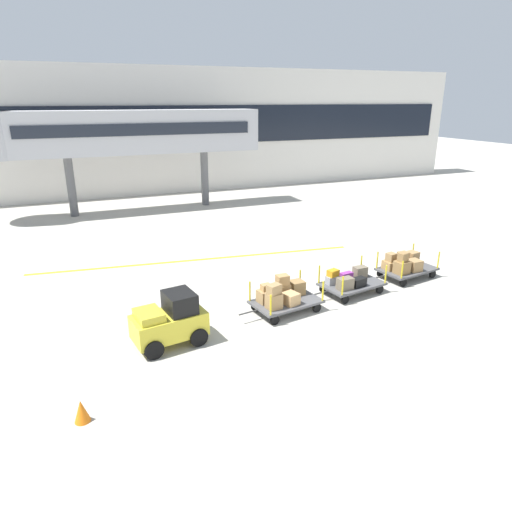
# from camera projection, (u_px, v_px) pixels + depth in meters

# --- Properties ---
(ground_plane) EXTENTS (120.00, 120.00, 0.00)m
(ground_plane) POSITION_uv_depth(u_px,v_px,m) (343.00, 349.00, 13.22)
(ground_plane) COLOR #B2ADA0
(apron_lead_line) EXTENTS (14.36, 2.05, 0.01)m
(apron_lead_line) POSITION_uv_depth(u_px,v_px,m) (198.00, 260.00, 20.54)
(apron_lead_line) COLOR yellow
(apron_lead_line) RESTS_ON ground_plane
(terminal_building) EXTENTS (52.75, 2.51, 9.20)m
(terminal_building) POSITION_uv_depth(u_px,v_px,m) (159.00, 131.00, 34.39)
(terminal_building) COLOR silver
(terminal_building) RESTS_ON ground_plane
(jet_bridge) EXTENTS (17.48, 3.00, 6.26)m
(jet_bridge) POSITION_uv_depth(u_px,v_px,m) (109.00, 133.00, 27.55)
(jet_bridge) COLOR #B7B7BC
(jet_bridge) RESTS_ON ground_plane
(baggage_tug) EXTENTS (2.25, 1.51, 1.58)m
(baggage_tug) POSITION_uv_depth(u_px,v_px,m) (170.00, 321.00, 13.27)
(baggage_tug) COLOR gold
(baggage_tug) RESTS_ON ground_plane
(baggage_cart_lead) EXTENTS (3.08, 1.75, 1.24)m
(baggage_cart_lead) POSITION_uv_depth(u_px,v_px,m) (283.00, 296.00, 15.36)
(baggage_cart_lead) COLOR #4C4C4F
(baggage_cart_lead) RESTS_ON ground_plane
(baggage_cart_middle) EXTENTS (3.08, 1.75, 1.10)m
(baggage_cart_middle) POSITION_uv_depth(u_px,v_px,m) (350.00, 281.00, 16.86)
(baggage_cart_middle) COLOR #4C4C4F
(baggage_cart_middle) RESTS_ON ground_plane
(baggage_cart_tail) EXTENTS (3.08, 1.75, 1.25)m
(baggage_cart_tail) POSITION_uv_depth(u_px,v_px,m) (405.00, 265.00, 18.30)
(baggage_cart_tail) COLOR #4C4C4F
(baggage_cart_tail) RESTS_ON ground_plane
(safety_cone_near) EXTENTS (0.36, 0.36, 0.55)m
(safety_cone_near) POSITION_uv_depth(u_px,v_px,m) (81.00, 411.00, 10.17)
(safety_cone_near) COLOR orange
(safety_cone_near) RESTS_ON ground_plane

